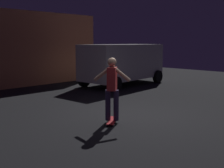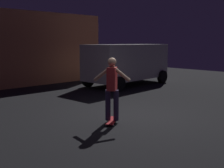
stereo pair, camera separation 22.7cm
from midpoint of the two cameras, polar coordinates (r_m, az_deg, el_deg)
ground_plane at (r=8.03m, az=2.95°, el=-6.79°), size 28.00×28.00×0.00m
parked_van at (r=13.92m, az=1.79°, el=4.61°), size 4.72×2.47×2.03m
skateboard_ridden at (r=7.44m, az=-0.88°, el=-7.60°), size 0.75×0.62×0.07m
skater at (r=7.23m, az=-0.90°, el=-0.11°), size 0.64×0.85×1.67m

